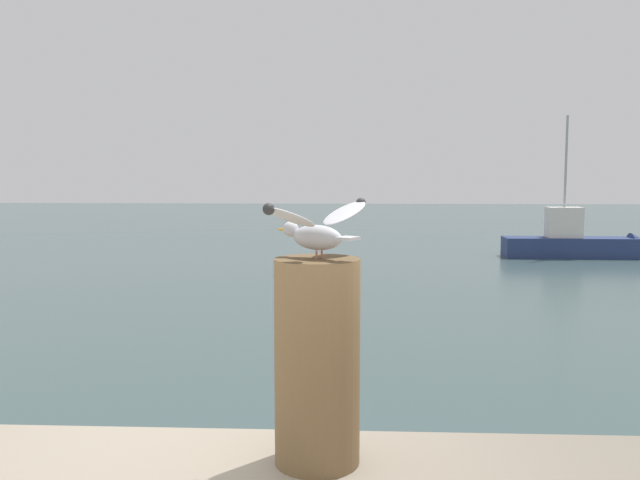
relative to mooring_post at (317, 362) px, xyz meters
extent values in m
cylinder|color=brown|center=(0.00, 0.00, 0.00)|extent=(0.35, 0.35, 0.84)
cylinder|color=#C67560|center=(0.02, 0.01, 0.44)|extent=(0.01, 0.01, 0.04)
cylinder|color=#C67560|center=(0.00, -0.02, 0.44)|extent=(0.01, 0.01, 0.04)
ellipsoid|color=silver|center=(0.00, 0.00, 0.51)|extent=(0.24, 0.20, 0.10)
sphere|color=silver|center=(-0.11, 0.07, 0.53)|extent=(0.06, 0.06, 0.06)
cone|color=gold|center=(-0.16, 0.10, 0.53)|extent=(0.05, 0.04, 0.02)
cube|color=silver|center=(0.12, -0.08, 0.51)|extent=(0.10, 0.11, 0.01)
ellipsoid|color=silver|center=(0.11, 0.15, 0.60)|extent=(0.25, 0.29, 0.10)
sphere|color=#353535|center=(0.18, 0.25, 0.63)|extent=(0.04, 0.04, 0.04)
ellipsoid|color=silver|center=(-0.09, -0.16, 0.60)|extent=(0.25, 0.29, 0.10)
sphere|color=#353535|center=(-0.16, -0.26, 0.63)|extent=(0.04, 0.04, 0.04)
cube|color=navy|center=(7.54, 20.21, -1.74)|extent=(4.41, 1.08, 0.68)
cube|color=silver|center=(7.31, 20.22, -0.89)|extent=(1.13, 0.72, 1.02)
cylinder|color=#A5A5A8|center=(7.31, 20.22, 1.15)|extent=(0.08, 0.08, 3.06)
camera|label=1|loc=(0.13, -2.63, 0.76)|focal=37.53mm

